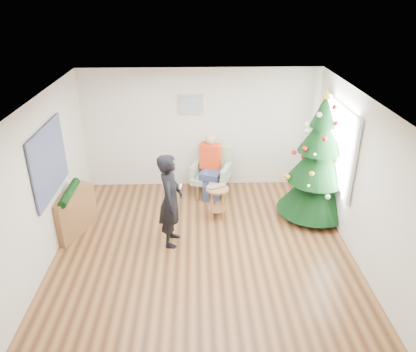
{
  "coord_description": "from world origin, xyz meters",
  "views": [
    {
      "loc": [
        -0.1,
        -5.73,
        4.16
      ],
      "look_at": [
        0.1,
        0.6,
        1.1
      ],
      "focal_mm": 35.0,
      "sensor_mm": 36.0,
      "label": 1
    }
  ],
  "objects_px": {
    "christmas_tree": "(318,163)",
    "console": "(73,213)",
    "standing_man": "(171,200)",
    "armchair": "(211,177)",
    "stool": "(217,203)"
  },
  "relations": [
    {
      "from": "armchair",
      "to": "console",
      "type": "bearing_deg",
      "value": -131.39
    },
    {
      "from": "christmas_tree",
      "to": "stool",
      "type": "distance_m",
      "value": 2.02
    },
    {
      "from": "stool",
      "to": "standing_man",
      "type": "bearing_deg",
      "value": -136.49
    },
    {
      "from": "christmas_tree",
      "to": "standing_man",
      "type": "relative_size",
      "value": 1.49
    },
    {
      "from": "christmas_tree",
      "to": "stool",
      "type": "height_order",
      "value": "christmas_tree"
    },
    {
      "from": "stool",
      "to": "standing_man",
      "type": "relative_size",
      "value": 0.39
    },
    {
      "from": "armchair",
      "to": "standing_man",
      "type": "xyz_separation_m",
      "value": [
        -0.76,
        -1.83,
        0.46
      ]
    },
    {
      "from": "armchair",
      "to": "christmas_tree",
      "type": "bearing_deg",
      "value": -8.77
    },
    {
      "from": "christmas_tree",
      "to": "armchair",
      "type": "height_order",
      "value": "christmas_tree"
    },
    {
      "from": "christmas_tree",
      "to": "console",
      "type": "xyz_separation_m",
      "value": [
        -4.48,
        -0.46,
        -0.72
      ]
    },
    {
      "from": "christmas_tree",
      "to": "armchair",
      "type": "relative_size",
      "value": 2.47
    },
    {
      "from": "christmas_tree",
      "to": "standing_man",
      "type": "bearing_deg",
      "value": -162.86
    },
    {
      "from": "console",
      "to": "christmas_tree",
      "type": "bearing_deg",
      "value": 27.53
    },
    {
      "from": "stool",
      "to": "standing_man",
      "type": "distance_m",
      "value": 1.25
    },
    {
      "from": "console",
      "to": "armchair",
      "type": "bearing_deg",
      "value": 51.54
    }
  ]
}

